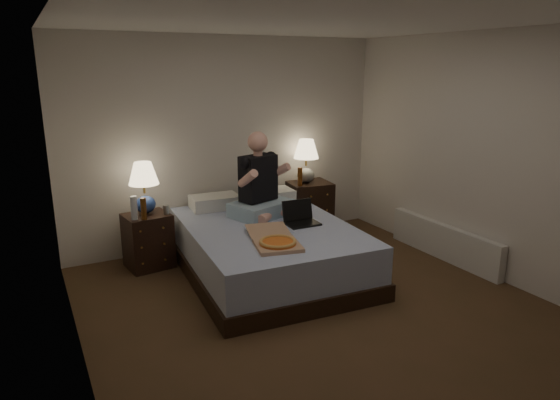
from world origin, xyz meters
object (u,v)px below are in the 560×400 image
lamp_left (144,188)px  beer_bottle_right (300,177)px  nightstand_left (148,241)px  lamp_right (306,161)px  water_bottle (134,208)px  person (261,175)px  pizza_box (278,243)px  radiator (444,242)px  bed (268,249)px  nightstand_right (309,208)px  beer_bottle_left (144,209)px  laptop (303,214)px  soda_can (166,210)px

lamp_left → beer_bottle_right: lamp_left is taller
nightstand_left → lamp_left: (0.01, 0.07, 0.58)m
lamp_right → water_bottle: size_ratio=2.24×
person → pizza_box: person is taller
radiator → nightstand_left: bearing=156.4°
beer_bottle_right → person: bearing=-147.3°
lamp_right → radiator: size_ratio=0.35×
water_bottle → person: bearing=-13.2°
lamp_left → lamp_right: 2.09m
lamp_right → bed: bearing=-136.8°
bed → lamp_left: bearing=145.6°
nightstand_right → lamp_right: size_ratio=1.23×
nightstand_right → beer_bottle_left: 2.27m
nightstand_left → pizza_box: 1.68m
beer_bottle_left → pizza_box: size_ratio=0.30×
beer_bottle_right → person: (-0.78, -0.50, 0.20)m
lamp_left → laptop: bearing=-35.6°
nightstand_right → beer_bottle_left: bearing=-163.7°
beer_bottle_right → pizza_box: (-1.08, -1.48, -0.23)m
soda_can → pizza_box: soda_can is taller
nightstand_left → beer_bottle_right: 2.02m
lamp_left → nightstand_right: bearing=2.9°
beer_bottle_left → laptop: 1.65m
bed → beer_bottle_left: size_ratio=9.34×
nightstand_left → beer_bottle_left: size_ratio=2.60×
bed → pizza_box: (-0.21, -0.63, 0.31)m
soda_can → pizza_box: bearing=-63.3°
nightstand_left → person: person is taller
pizza_box → bed: bearing=84.3°
nightstand_left → radiator: bearing=-30.8°
beer_bottle_left → radiator: 3.36m
laptop → soda_can: bearing=147.0°
nightstand_right → water_bottle: water_bottle is taller
lamp_left → water_bottle: size_ratio=2.24×
beer_bottle_right → pizza_box: beer_bottle_right is taller
laptop → beer_bottle_left: bearing=154.6°
beer_bottle_right → radiator: beer_bottle_right is taller
nightstand_left → beer_bottle_left: (-0.06, -0.17, 0.41)m
lamp_left → radiator: (3.04, -1.40, -0.68)m
lamp_right → beer_bottle_left: (-2.16, -0.35, -0.26)m
lamp_left → laptop: size_ratio=1.65×
person → laptop: person is taller
water_bottle → radiator: bearing=-20.7°
water_bottle → beer_bottle_right: size_ratio=1.09×
laptop → pizza_box: (-0.54, -0.48, -0.08)m
lamp_right → beer_bottle_right: bearing=-143.5°
lamp_left → pizza_box: bearing=-60.0°
nightstand_right → pizza_box: bearing=-121.5°
nightstand_left → radiator: size_ratio=0.37×
beer_bottle_right → beer_bottle_left: bearing=-173.3°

